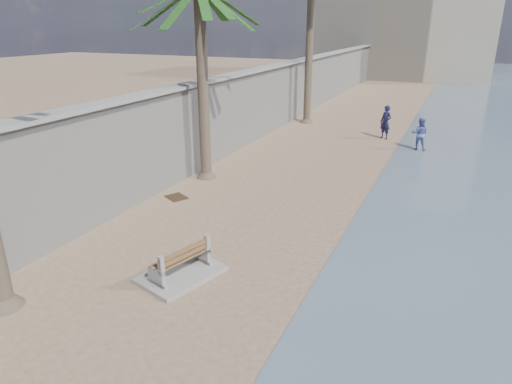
# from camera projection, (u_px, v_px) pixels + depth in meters

# --- Properties ---
(seawall) EXTENTS (0.45, 70.00, 3.50)m
(seawall) POSITION_uv_depth(u_px,v_px,m) (274.00, 99.00, 26.00)
(seawall) COLOR gray
(seawall) RESTS_ON ground_plane
(wall_cap) EXTENTS (0.80, 70.00, 0.12)m
(wall_cap) POSITION_uv_depth(u_px,v_px,m) (274.00, 66.00, 25.37)
(wall_cap) COLOR gray
(wall_cap) RESTS_ON seawall
(end_building) EXTENTS (18.00, 12.00, 14.00)m
(end_building) POSITION_uv_depth(u_px,v_px,m) (409.00, 11.00, 50.32)
(end_building) COLOR #B7AA93
(end_building) RESTS_ON ground_plane
(bench_far) EXTENTS (1.85, 2.27, 0.82)m
(bench_far) POSITION_uv_depth(u_px,v_px,m) (180.00, 263.00, 11.05)
(bench_far) COLOR gray
(bench_far) RESTS_ON ground_plane
(streetlight) EXTENTS (0.28, 0.28, 5.12)m
(streetlight) POSITION_uv_depth(u_px,v_px,m) (199.00, 0.00, 17.40)
(streetlight) COLOR #2D2D33
(streetlight) RESTS_ON wall_cap
(person_a) EXTENTS (0.89, 0.81, 2.04)m
(person_a) POSITION_uv_depth(u_px,v_px,m) (386.00, 120.00, 23.98)
(person_a) COLOR #15163C
(person_a) RESTS_ON ground_plane
(person_b) EXTENTS (0.87, 0.69, 1.76)m
(person_b) POSITION_uv_depth(u_px,v_px,m) (420.00, 132.00, 21.92)
(person_b) COLOR #4E5FA2
(person_b) RESTS_ON ground_plane
(debris_c) EXTENTS (0.95, 0.89, 0.03)m
(debris_c) POSITION_uv_depth(u_px,v_px,m) (176.00, 197.00, 16.17)
(debris_c) COLOR #382616
(debris_c) RESTS_ON ground_plane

